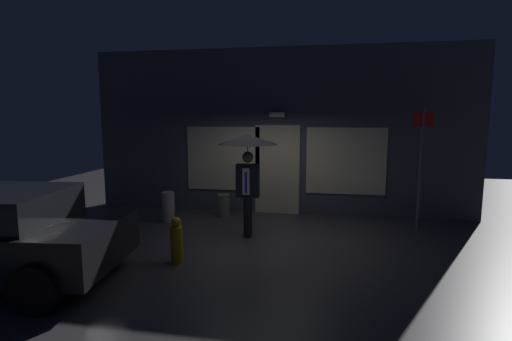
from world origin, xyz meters
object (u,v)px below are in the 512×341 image
(sidewalk_bollard, at_px, (223,205))
(sidewalk_bollard_2, at_px, (168,207))
(street_sign_post, at_px, (421,162))
(fire_hydrant, at_px, (177,241))
(person_with_umbrella, at_px, (248,155))

(sidewalk_bollard, distance_m, sidewalk_bollard_2, 1.32)
(street_sign_post, distance_m, fire_hydrant, 5.25)
(street_sign_post, distance_m, sidewalk_bollard, 4.55)
(person_with_umbrella, xyz_separation_m, sidewalk_bollard_2, (-2.02, 0.71, -1.31))
(sidewalk_bollard, relative_size, fire_hydrant, 0.71)
(sidewalk_bollard, bearing_deg, street_sign_post, -4.00)
(fire_hydrant, bearing_deg, street_sign_post, 32.00)
(person_with_umbrella, relative_size, street_sign_post, 0.79)
(sidewalk_bollard, relative_size, sidewalk_bollard_2, 0.79)
(person_with_umbrella, bearing_deg, sidewalk_bollard_2, 155.94)
(person_with_umbrella, xyz_separation_m, fire_hydrant, (-0.87, -1.63, -1.30))
(street_sign_post, height_order, fire_hydrant, street_sign_post)
(person_with_umbrella, bearing_deg, street_sign_post, 12.73)
(person_with_umbrella, xyz_separation_m, sidewalk_bollard, (-0.90, 1.40, -1.39))
(sidewalk_bollard, xyz_separation_m, fire_hydrant, (0.03, -3.03, 0.09))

